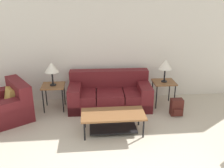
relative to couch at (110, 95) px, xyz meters
The scene contains 9 objects.
wall_back 1.14m from the couch, 82.87° to the left, with size 8.68×0.06×2.60m.
couch is the anchor object (origin of this frame).
armchair 2.27m from the couch, 169.78° to the right, with size 1.29×1.33×0.80m.
coffee_table 1.19m from the couch, 91.41° to the right, with size 1.23×0.59×0.41m.
side_table_left 1.32m from the couch, behind, with size 0.51×0.48×0.60m.
side_table_right 1.32m from the couch, ahead, with size 0.51×0.48×0.60m.
table_lamp_left 1.48m from the couch, behind, with size 0.32×0.32×0.54m.
table_lamp_right 1.48m from the couch, ahead, with size 0.32×0.32×0.54m.
backpack 1.57m from the couch, 22.47° to the right, with size 0.26×0.26×0.38m.
Camera 1 is at (-0.50, -1.95, 2.64)m, focal length 40.00 mm.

